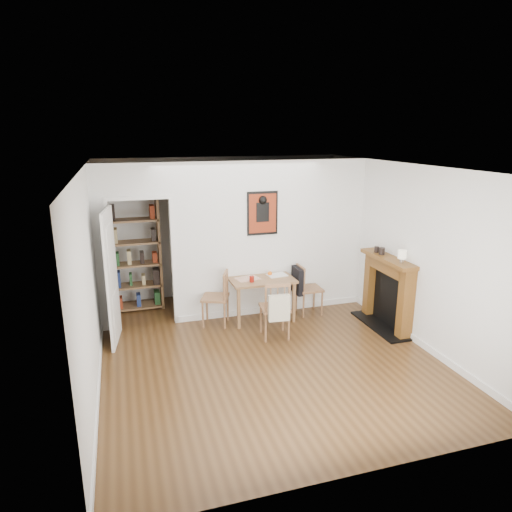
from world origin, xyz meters
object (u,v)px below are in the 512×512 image
object	(u,v)px
chair_right	(308,288)
bookshelf	(135,253)
fireplace	(388,290)
red_glass	(252,279)
mantel_lamp	(402,255)
ceramic_jar_b	(377,249)
notebook	(277,275)
chair_front	(275,308)
ceramic_jar_a	(382,251)
dining_table	(262,283)
orange_fruit	(270,273)
chair_left	(215,298)

from	to	relation	value
chair_right	bookshelf	bearing A→B (deg)	158.77
fireplace	red_glass	world-z (taller)	fireplace
fireplace	mantel_lamp	bearing A→B (deg)	-98.12
ceramic_jar_b	notebook	bearing A→B (deg)	157.20
chair_front	ceramic_jar_a	size ratio (longest dim) A/B	8.05
bookshelf	dining_table	bearing A→B (deg)	-29.05
chair_right	mantel_lamp	distance (m)	1.75
dining_table	orange_fruit	world-z (taller)	orange_fruit
ceramic_jar_a	ceramic_jar_b	size ratio (longest dim) A/B	1.16
mantel_lamp	ceramic_jar_a	size ratio (longest dim) A/B	1.76
chair_left	ceramic_jar_b	size ratio (longest dim) A/B	9.19
dining_table	chair_right	distance (m)	0.86
red_glass	orange_fruit	xyz separation A→B (m)	(0.39, 0.23, -0.01)
chair_left	notebook	distance (m)	1.11
chair_front	red_glass	xyz separation A→B (m)	(-0.19, 0.59, 0.30)
dining_table	mantel_lamp	world-z (taller)	mantel_lamp
orange_fruit	chair_front	bearing A→B (deg)	-103.16
ceramic_jar_a	ceramic_jar_b	xyz separation A→B (m)	(-0.01, 0.14, -0.01)
orange_fruit	mantel_lamp	bearing A→B (deg)	-39.01
notebook	chair_right	bearing A→B (deg)	-7.08
red_glass	ceramic_jar_a	distance (m)	2.11
chair_left	mantel_lamp	xyz separation A→B (m)	(2.58, -1.21, 0.83)
chair_front	ceramic_jar_a	world-z (taller)	ceramic_jar_a
chair_left	chair_front	xyz separation A→B (m)	(0.77, -0.72, 0.01)
chair_front	dining_table	bearing A→B (deg)	88.68
chair_right	chair_front	bearing A→B (deg)	-139.74
mantel_lamp	ceramic_jar_a	world-z (taller)	mantel_lamp
dining_table	chair_left	world-z (taller)	chair_left
chair_right	fireplace	world-z (taller)	fireplace
orange_fruit	red_glass	bearing A→B (deg)	-148.70
bookshelf	fireplace	world-z (taller)	bookshelf
notebook	ceramic_jar_a	distance (m)	1.74
orange_fruit	chair_left	bearing A→B (deg)	-173.96
bookshelf	notebook	distance (m)	2.48
dining_table	mantel_lamp	xyz separation A→B (m)	(1.79, -1.21, 0.66)
chair_front	ceramic_jar_b	world-z (taller)	ceramic_jar_b
chair_right	ceramic_jar_a	distance (m)	1.39
mantel_lamp	ceramic_jar_a	bearing A→B (deg)	92.07
red_glass	mantel_lamp	bearing A→B (deg)	-28.24
orange_fruit	ceramic_jar_b	distance (m)	1.78
dining_table	bookshelf	distance (m)	2.26
chair_front	orange_fruit	xyz separation A→B (m)	(0.19, 0.82, 0.29)
red_glass	orange_fruit	distance (m)	0.45
chair_right	orange_fruit	bearing A→B (deg)	171.28
dining_table	chair_right	size ratio (longest dim) A/B	1.20
chair_left	ceramic_jar_b	xyz separation A→B (m)	(2.55, -0.55, 0.76)
fireplace	red_glass	distance (m)	2.18
dining_table	fireplace	bearing A→B (deg)	-24.76
dining_table	ceramic_jar_b	bearing A→B (deg)	-17.37
mantel_lamp	orange_fruit	bearing A→B (deg)	140.99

